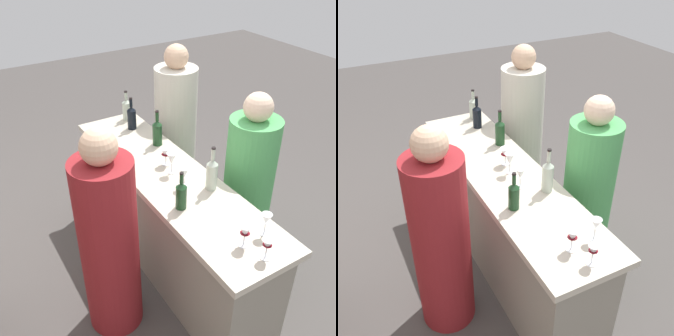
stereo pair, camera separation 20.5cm
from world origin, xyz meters
TOP-DOWN VIEW (x-y plane):
  - ground_plane at (0.00, 0.00)m, footprint 12.00×12.00m
  - bar_counter at (0.00, 0.00)m, footprint 2.22×0.56m
  - wine_bottle_leftmost_olive_green at (-0.38, 0.14)m, footprint 0.07×0.07m
  - wine_bottle_second_left_clear_pale at (-0.31, -0.16)m, footprint 0.08×0.08m
  - wine_bottle_center_olive_green at (0.42, -0.16)m, footprint 0.08×0.08m
  - wine_bottle_second_right_near_black at (0.80, -0.11)m, footprint 0.08×0.08m
  - wine_bottle_rightmost_clear_pale at (0.99, -0.16)m, footprint 0.08×0.08m
  - wine_glass_near_left at (-0.86, -0.15)m, footprint 0.06×0.06m
  - wine_glass_near_center at (0.12, -0.05)m, footprint 0.08×0.08m
  - wine_glass_near_right at (-0.00, -0.03)m, footprint 0.07×0.07m
  - wine_glass_far_left at (-1.00, -0.02)m, footprint 0.06×0.06m
  - wine_glass_far_center at (-0.20, -0.01)m, footprint 0.06×0.06m
  - wine_glass_far_right at (-0.86, 0.02)m, footprint 0.07×0.07m
  - person_left_guest at (0.79, -0.57)m, footprint 0.40×0.40m
  - person_center_guest at (-0.22, -0.61)m, footprint 0.48×0.48m
  - person_right_guest at (-0.27, 0.61)m, footprint 0.45×0.45m

SIDE VIEW (x-z plane):
  - ground_plane at x=0.00m, z-range 0.00..0.00m
  - bar_counter at x=0.00m, z-range 0.00..0.91m
  - person_center_guest at x=-0.22m, z-range -0.07..1.42m
  - person_right_guest at x=-0.27m, z-range -0.07..1.49m
  - person_left_guest at x=0.79m, z-range -0.07..1.52m
  - wine_glass_far_left at x=-1.00m, z-range 0.93..1.06m
  - wine_glass_far_right at x=-0.86m, z-range 0.93..1.07m
  - wine_glass_near_center at x=0.12m, z-range 0.93..1.07m
  - wine_bottle_leftmost_olive_green at x=-0.38m, z-range 0.87..1.14m
  - wine_glass_far_center at x=-0.20m, z-range 0.93..1.08m
  - wine_bottle_rightmost_clear_pale at x=0.99m, z-range 0.87..1.15m
  - wine_glass_near_left at x=-0.86m, z-range 0.94..1.09m
  - wine_bottle_second_right_near_black at x=0.80m, z-range 0.87..1.16m
  - wine_bottle_center_olive_green at x=0.42m, z-range 0.87..1.17m
  - wine_glass_near_right at x=0.00m, z-range 0.94..1.10m
  - wine_bottle_second_left_clear_pale at x=-0.31m, z-range 0.86..1.19m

